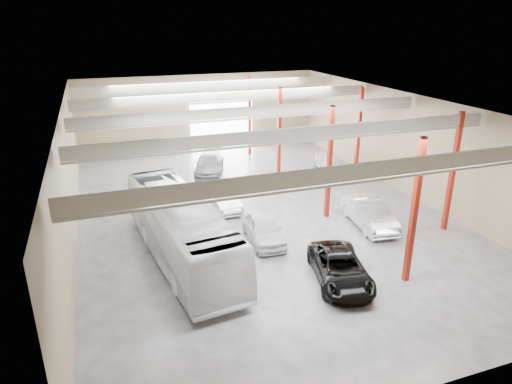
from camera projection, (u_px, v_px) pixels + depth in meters
depot_shell at (259, 135)px, 28.09m from camera, size 22.12×32.12×7.06m
coach_bus at (180, 228)px, 23.23m from camera, size 4.20×12.34×3.37m
black_sedan at (340, 268)px, 21.42m from camera, size 3.47×5.43×1.39m
car_row_a at (263, 228)px, 25.38m from camera, size 2.15×4.53×1.50m
car_row_b at (223, 198)px, 29.83m from camera, size 1.60×4.36×1.43m
car_row_c at (209, 164)px, 36.74m from camera, size 3.69×5.53×1.49m
car_right_near at (369, 213)px, 27.22m from camera, size 2.39×5.18×1.65m
car_right_far at (329, 162)px, 37.13m from camera, size 2.84×4.80×1.53m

